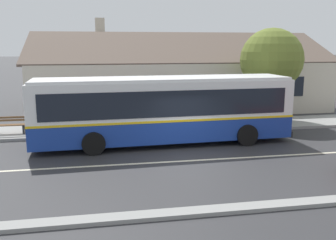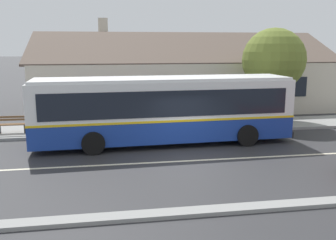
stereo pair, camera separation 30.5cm
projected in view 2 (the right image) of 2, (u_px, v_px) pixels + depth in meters
The scene contains 9 objects.
ground_plane at pixel (191, 161), 15.11m from camera, with size 300.00×300.00×0.00m, color #2D2D30.
sidewalk_far at pixel (167, 127), 20.90m from camera, with size 60.00×3.00×0.15m, color gray.
curb_near at pixel (229, 209), 10.50m from camera, with size 60.00×0.50×0.12m, color gray.
lane_divider_stripe at pixel (191, 161), 15.11m from camera, with size 60.00×0.16×0.01m, color beige.
community_building at pixel (178, 81), 28.71m from camera, with size 20.88×10.58×6.57m.
transit_bus at pixel (164, 108), 17.48m from camera, with size 12.10×3.08×3.13m.
bench_by_building at pixel (12, 125), 19.10m from camera, with size 1.63×0.51×0.94m.
street_tree_primary at pixel (274, 60), 21.95m from camera, with size 3.70×3.70×5.59m.
bus_stop_sign at pixel (263, 100), 20.44m from camera, with size 0.36×0.07×2.40m.
Camera 2 is at (-3.31, -14.14, 4.59)m, focal length 40.00 mm.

